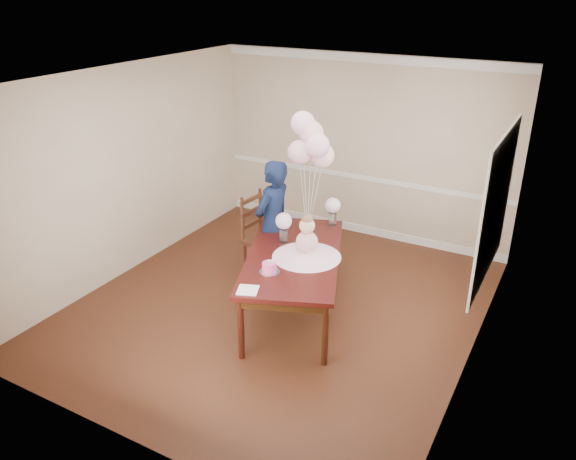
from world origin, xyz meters
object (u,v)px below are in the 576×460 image
Objects in this scene: birthday_cake at (269,267)px; dining_chair_seat at (265,240)px; dining_table_top at (294,256)px; woman at (273,224)px.

dining_chair_seat is at bearing 122.90° from birthday_cake.
dining_table_top is 4.32× the size of dining_chair_seat.
woman is at bearing -32.35° from dining_chair_seat.
dining_chair_seat is (-0.77, 1.18, -0.34)m from birthday_cake.
dining_chair_seat is 0.44m from woman.
birthday_cake is at bearing -113.96° from dining_table_top.
dining_chair_seat is (-0.79, 0.68, -0.26)m from dining_table_top.
dining_table_top is 0.77m from woman.
dining_table_top is at bearing 55.80° from woman.
dining_chair_seat is 0.29× the size of woman.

